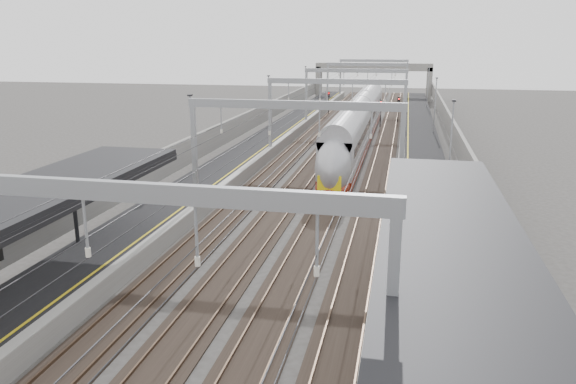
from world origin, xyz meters
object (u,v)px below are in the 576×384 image
at_px(overbridge, 373,72).
at_px(bench, 424,282).
at_px(signal_green, 329,99).
at_px(train, 358,128).

bearing_deg(overbridge, bench, -85.19).
bearing_deg(overbridge, signal_green, -102.02).
bearing_deg(bench, train, 98.94).
height_order(train, bench, train).
xyz_separation_m(overbridge, signal_green, (-5.20, -24.42, -2.89)).
xyz_separation_m(overbridge, train, (1.50, -50.78, -3.27)).
xyz_separation_m(overbridge, bench, (7.48, -88.80, -3.73)).
relative_size(bench, signal_green, 0.55).
relative_size(train, signal_green, 13.78).
bearing_deg(bench, signal_green, 101.14).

